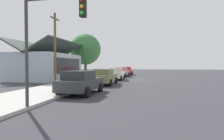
{
  "coord_description": "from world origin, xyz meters",
  "views": [
    {
      "loc": [
        -25.74,
        -1.69,
        2.0
      ],
      "look_at": [
        -0.81,
        3.16,
        1.31
      ],
      "focal_mm": 31.0,
      "sensor_mm": 36.0,
      "label": 1
    }
  ],
  "objects": [
    {
      "name": "traffic_light_main",
      "position": [
        -18.15,
        2.54,
        3.49
      ],
      "size": [
        0.37,
        2.79,
        5.2
      ],
      "color": "#383833",
      "rests_on": "ground"
    },
    {
      "name": "car_charcoal",
      "position": [
        -13.31,
        2.88,
        0.81
      ],
      "size": [
        4.41,
        2.26,
        1.59
      ],
      "rotation": [
        0.0,
        0.0,
        -0.05
      ],
      "color": "#2D3035",
      "rests_on": "ground"
    },
    {
      "name": "utility_pole_wooden",
      "position": [
        -6.66,
        8.2,
        3.93
      ],
      "size": [
        1.8,
        0.24,
        7.5
      ],
      "color": "brown",
      "rests_on": "ground"
    },
    {
      "name": "shade_tree",
      "position": [
        6.16,
        9.19,
        4.65
      ],
      "size": [
        5.3,
        5.3,
        7.31
      ],
      "color": "brown",
      "rests_on": "ground"
    },
    {
      "name": "sidewalk_curb",
      "position": [
        0.0,
        5.6,
        0.08
      ],
      "size": [
        60.0,
        4.2,
        0.16
      ],
      "primitive_type": "cube",
      "color": "#B2AFA8",
      "rests_on": "ground"
    },
    {
      "name": "car_cherry",
      "position": [
        12.04,
        2.72,
        0.82
      ],
      "size": [
        4.65,
        2.16,
        1.59
      ],
      "rotation": [
        0.0,
        0.0,
        -0.02
      ],
      "color": "red",
      "rests_on": "ground"
    },
    {
      "name": "ground_plane",
      "position": [
        0.0,
        0.0,
        0.0
      ],
      "size": [
        120.0,
        120.0,
        0.0
      ],
      "primitive_type": "plane",
      "color": "#38383D"
    },
    {
      "name": "car_ivory",
      "position": [
        -0.82,
        2.65,
        0.81
      ],
      "size": [
        4.45,
        2.01,
        1.59
      ],
      "rotation": [
        0.0,
        0.0,
        -0.01
      ],
      "color": "silver",
      "rests_on": "ground"
    },
    {
      "name": "car_coral",
      "position": [
        5.95,
        2.88,
        0.82
      ],
      "size": [
        4.62,
        2.25,
        1.59
      ],
      "rotation": [
        0.0,
        0.0,
        -0.06
      ],
      "color": "#EA8C75",
      "rests_on": "ground"
    },
    {
      "name": "storefront_building",
      "position": [
        -1.65,
        11.98,
        1.87
      ],
      "size": [
        10.44,
        6.41,
        5.2
      ],
      "color": "#ADBCC6",
      "rests_on": "ground"
    },
    {
      "name": "car_olive",
      "position": [
        -7.07,
        2.73,
        0.81
      ],
      "size": [
        4.48,
        2.05,
        1.59
      ],
      "rotation": [
        0.0,
        0.0,
        -0.01
      ],
      "color": "olive",
      "rests_on": "ground"
    },
    {
      "name": "fire_hydrant_red",
      "position": [
        -4.96,
        4.2,
        0.5
      ],
      "size": [
        0.22,
        0.22,
        0.71
      ],
      "color": "red",
      "rests_on": "sidewalk_curb"
    }
  ]
}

